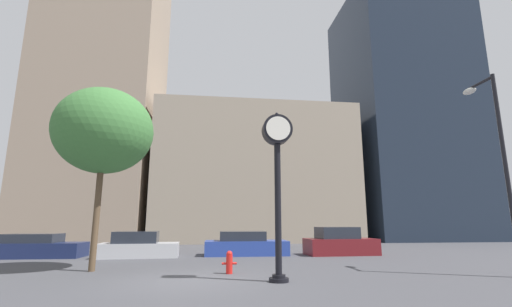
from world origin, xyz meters
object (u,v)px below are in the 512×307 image
(street_clock, at_px, (277,161))
(car_blue, at_px, (245,245))
(street_lamp_right, at_px, (494,142))
(bare_tree, at_px, (104,131))
(car_maroon, at_px, (340,243))
(car_silver, at_px, (138,246))
(car_navy, at_px, (36,247))
(fire_hydrant_near, at_px, (229,262))

(street_clock, height_order, car_blue, street_clock)
(car_blue, xyz_separation_m, street_lamp_right, (8.37, -8.69, 4.17))
(bare_tree, bearing_deg, car_maroon, 24.07)
(car_silver, bearing_deg, street_clock, -57.86)
(street_clock, relative_size, bare_tree, 0.76)
(car_maroon, distance_m, street_lamp_right, 9.64)
(car_blue, distance_m, bare_tree, 9.81)
(street_clock, bearing_deg, car_navy, 141.80)
(car_maroon, bearing_deg, street_lamp_right, -71.72)
(car_silver, distance_m, car_maroon, 11.05)
(street_clock, xyz_separation_m, car_silver, (-5.91, 8.32, -3.22))
(car_navy, height_order, car_maroon, car_maroon)
(car_maroon, relative_size, fire_hydrant_near, 5.05)
(car_blue, bearing_deg, street_lamp_right, -45.18)
(car_navy, height_order, street_lamp_right, street_lamp_right)
(street_clock, distance_m, car_navy, 14.63)
(car_silver, xyz_separation_m, car_blue, (5.71, 0.53, -0.00))
(car_silver, relative_size, car_maroon, 1.03)
(car_navy, height_order, fire_hydrant_near, car_navy)
(car_blue, height_order, car_maroon, car_maroon)
(car_blue, bearing_deg, fire_hydrant_near, -99.25)
(street_clock, height_order, bare_tree, bare_tree)
(fire_hydrant_near, bearing_deg, street_clock, -52.74)
(street_clock, xyz_separation_m, fire_hydrant_near, (-1.44, 1.89, -3.37))
(car_navy, xyz_separation_m, bare_tree, (4.68, -5.68, 4.91))
(street_lamp_right, bearing_deg, car_silver, 149.92)
(car_silver, distance_m, street_lamp_right, 16.80)
(car_maroon, bearing_deg, car_silver, 178.12)
(car_maroon, bearing_deg, car_blue, 172.67)
(fire_hydrant_near, distance_m, street_lamp_right, 10.68)
(street_clock, relative_size, car_navy, 1.16)
(bare_tree, bearing_deg, fire_hydrant_near, -13.81)
(car_silver, bearing_deg, bare_tree, -100.07)
(car_maroon, height_order, street_lamp_right, street_lamp_right)
(fire_hydrant_near, xyz_separation_m, bare_tree, (-5.09, 1.25, 5.02))
(bare_tree, bearing_deg, street_lamp_right, -11.48)
(bare_tree, bearing_deg, car_silver, 83.20)
(street_clock, distance_m, car_maroon, 10.29)
(car_blue, distance_m, fire_hydrant_near, 7.06)
(car_navy, relative_size, car_maroon, 1.18)
(street_lamp_right, xyz_separation_m, bare_tree, (-14.70, 2.99, 0.70))
(car_silver, xyz_separation_m, bare_tree, (-0.62, -5.17, 4.87))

